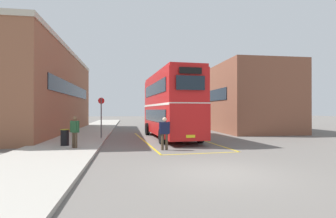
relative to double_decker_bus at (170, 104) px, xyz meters
name	(u,v)px	position (x,y,z in m)	size (l,w,h in m)	color
ground_plane	(162,134)	(-0.07, 3.73, -2.51)	(135.60, 135.60, 0.00)	#66605B
sidewalk_left	(90,132)	(-6.57, 6.13, -2.44)	(4.00, 57.60, 0.14)	#A39E93
brick_building_left	(41,92)	(-10.96, 6.60, 1.27)	(5.72, 20.84, 7.56)	brown
depot_building_right	(232,100)	(8.68, 9.40, 0.72)	(6.55, 17.76, 6.46)	brown
double_decker_bus	(170,104)	(0.00, 0.00, 0.00)	(3.25, 9.93, 4.75)	black
single_deck_bus	(174,114)	(2.89, 14.21, -0.87)	(3.46, 9.88, 3.02)	black
pedestrian_boarding	(165,131)	(-1.19, -5.49, -1.52)	(0.58, 0.25, 1.71)	#473828
pedestrian_waiting_near	(75,130)	(-5.79, -4.96, -1.43)	(0.49, 0.47, 1.63)	#473828
litter_bin	(65,137)	(-6.50, -3.93, -1.92)	(0.47, 0.47, 0.90)	black
bus_stop_sign	(101,114)	(-4.91, -0.16, -0.68)	(0.44, 0.08, 2.82)	#4C4C51
bay_marking_yellow	(175,141)	(0.06, -1.85, -2.51)	(4.95, 12.08, 0.01)	gold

